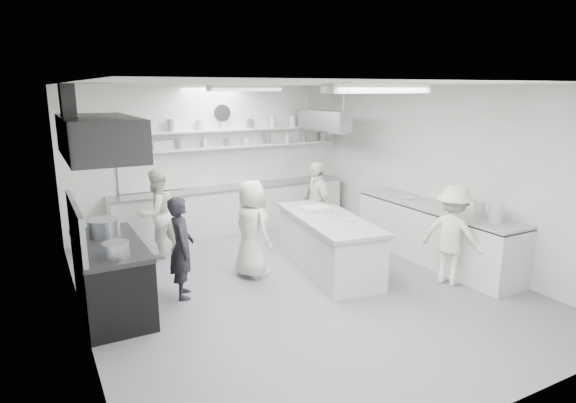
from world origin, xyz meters
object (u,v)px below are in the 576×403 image
right_counter (434,234)px  cook_back (157,214)px  back_counter (234,209)px  cook_stove (182,248)px  stove (112,279)px  prep_island (328,245)px

right_counter → cook_back: cook_back is taller
back_counter → right_counter: size_ratio=1.52×
right_counter → cook_stove: (-4.28, 0.60, 0.27)m
cook_back → stove: bearing=35.8°
cook_back → right_counter: bearing=124.9°
right_counter → back_counter: bearing=124.7°
cook_stove → cook_back: 1.89m
right_counter → cook_back: (-4.17, 2.49, 0.32)m
back_counter → right_counter: right_counter is taller
right_counter → cook_back: size_ratio=2.09×
cook_back → back_counter: bearing=-177.5°
back_counter → cook_stove: bearing=-124.6°
stove → cook_back: size_ratio=1.14×
back_counter → cook_stove: 3.41m
right_counter → prep_island: size_ratio=1.41×
cook_back → prep_island: bearing=114.6°
right_counter → prep_island: (-1.87, 0.49, -0.04)m
stove → cook_back: cook_back is taller
cook_stove → back_counter: bearing=-21.0°
prep_island → cook_back: cook_back is taller
back_counter → cook_back: cook_back is taller
back_counter → cook_back: bearing=-153.3°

